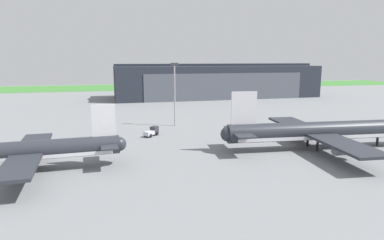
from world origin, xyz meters
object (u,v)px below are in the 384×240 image
(maintenance_hangar, at_px, (217,81))
(airliner_near_left, at_px, (24,152))
(pushback_tractor, at_px, (152,132))
(apron_light_mast, at_px, (175,89))
(airliner_near_right, at_px, (320,131))

(maintenance_hangar, bearing_deg, airliner_near_left, -123.64)
(airliner_near_left, height_order, pushback_tractor, airliner_near_left)
(airliner_near_left, distance_m, pushback_tractor, 36.35)
(pushback_tractor, height_order, apron_light_mast, apron_light_mast)
(maintenance_hangar, distance_m, pushback_tractor, 98.96)
(airliner_near_left, relative_size, airliner_near_right, 0.78)
(airliner_near_left, relative_size, pushback_tractor, 7.77)
(maintenance_hangar, distance_m, airliner_near_right, 109.96)
(pushback_tractor, bearing_deg, apron_light_mast, 54.29)
(airliner_near_left, distance_m, apron_light_mast, 51.71)
(pushback_tractor, bearing_deg, airliner_near_right, -31.89)
(airliner_near_left, xyz_separation_m, pushback_tractor, (26.71, 24.49, -2.83))
(pushback_tractor, distance_m, apron_light_mast, 18.31)
(pushback_tractor, relative_size, apron_light_mast, 0.25)
(maintenance_hangar, distance_m, airliner_near_left, 133.56)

